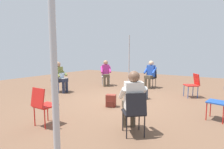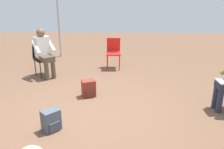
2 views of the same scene
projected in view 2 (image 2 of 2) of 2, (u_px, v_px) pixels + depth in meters
The scene contains 7 objects.
ground_plane at pixel (93, 113), 4.70m from camera, with size 16.12×16.12×0.00m, color brown.
chair_west at pixel (113, 51), 7.03m from camera, with size 0.45×0.41×0.85m.
chair_southwest at pixel (42, 57), 6.49m from camera, with size 0.59×0.58×0.85m.
person_in_white at pixel (44, 50), 6.30m from camera, with size 0.63×0.63×1.24m.
backpack_near_laptop_user at pixel (51, 121), 4.10m from camera, with size 0.34×0.34×0.36m.
backpack_by_empty_chair at pixel (89, 89), 5.34m from camera, with size 0.30×0.33×0.36m.
tent_pole_far at pixel (59, 21), 7.90m from camera, with size 0.07×0.07×2.32m, color #B2B2B7.
Camera 2 is at (4.14, 0.51, 2.30)m, focal length 40.00 mm.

